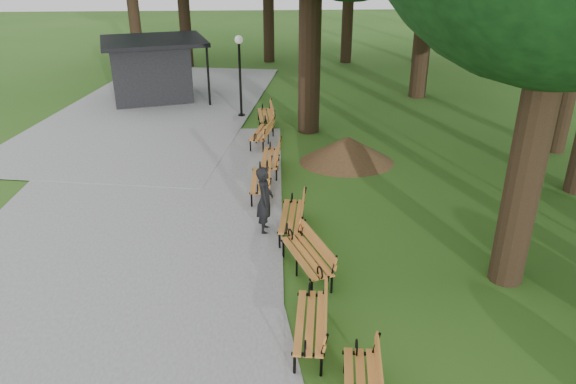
{
  "coord_description": "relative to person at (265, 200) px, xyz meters",
  "views": [
    {
      "loc": [
        -0.55,
        -8.85,
        6.54
      ],
      "look_at": [
        0.09,
        2.83,
        1.1
      ],
      "focal_mm": 33.78,
      "sensor_mm": 36.0,
      "label": 1
    }
  ],
  "objects": [
    {
      "name": "ground",
      "position": [
        0.47,
        -2.91,
        -0.85
      ],
      "size": [
        100.0,
        100.0,
        0.0
      ],
      "primitive_type": "plane",
      "color": "#2A5819",
      "rests_on": "ground"
    },
    {
      "name": "path",
      "position": [
        -3.53,
        0.09,
        -0.82
      ],
      "size": [
        12.0,
        38.0,
        0.06
      ],
      "primitive_type": "cube",
      "color": "gray",
      "rests_on": "ground"
    },
    {
      "name": "person",
      "position": [
        0.0,
        0.0,
        0.0
      ],
      "size": [
        0.44,
        0.64,
        1.71
      ],
      "primitive_type": "imported",
      "rotation": [
        0.0,
        0.0,
        1.52
      ],
      "color": "black",
      "rests_on": "ground"
    },
    {
      "name": "kiosk",
      "position": [
        -4.87,
        12.57,
        0.5
      ],
      "size": [
        5.13,
        4.73,
        2.71
      ],
      "primitive_type": null,
      "rotation": [
        0.0,
        0.0,
        0.26
      ],
      "color": "black",
      "rests_on": "ground"
    },
    {
      "name": "lamp_post",
      "position": [
        -0.81,
        9.69,
        1.47
      ],
      "size": [
        0.32,
        0.32,
        3.24
      ],
      "color": "black",
      "rests_on": "ground"
    },
    {
      "name": "dirt_mound",
      "position": [
        2.71,
        4.48,
        -0.41
      ],
      "size": [
        2.56,
        2.56,
        0.88
      ],
      "primitive_type": "cone",
      "color": "#47301C",
      "rests_on": "ground"
    },
    {
      "name": "bench_2",
      "position": [
        0.73,
        -4.12,
        -0.41
      ],
      "size": [
        0.89,
        1.97,
        0.88
      ],
      "primitive_type": null,
      "rotation": [
        0.0,
        0.0,
        -1.7
      ],
      "color": "orange",
      "rests_on": "ground"
    },
    {
      "name": "bench_3",
      "position": [
        0.85,
        -1.94,
        -0.41
      ],
      "size": [
        1.18,
        2.0,
        0.88
      ],
      "primitive_type": null,
      "rotation": [
        0.0,
        0.0,
        -1.26
      ],
      "color": "orange",
      "rests_on": "ground"
    },
    {
      "name": "bench_4",
      "position": [
        0.64,
        -0.09,
        -0.41
      ],
      "size": [
        0.89,
        1.97,
        0.88
      ],
      "primitive_type": null,
      "rotation": [
        0.0,
        0.0,
        -1.7
      ],
      "color": "orange",
      "rests_on": "ground"
    },
    {
      "name": "bench_5",
      "position": [
        -0.09,
        2.14,
        -0.41
      ],
      "size": [
        0.73,
        1.93,
        0.88
      ],
      "primitive_type": null,
      "rotation": [
        0.0,
        0.0,
        -1.62
      ],
      "color": "orange",
      "rests_on": "ground"
    },
    {
      "name": "bench_6",
      "position": [
        0.23,
        3.84,
        -0.41
      ],
      "size": [
        0.79,
        1.94,
        0.88
      ],
      "primitive_type": null,
      "rotation": [
        0.0,
        0.0,
        -1.65
      ],
      "color": "orange",
      "rests_on": "ground"
    },
    {
      "name": "bench_7",
      "position": [
        -0.0,
        6.29,
        -0.41
      ],
      "size": [
        1.07,
        2.0,
        0.88
      ],
      "primitive_type": null,
      "rotation": [
        0.0,
        0.0,
        -1.81
      ],
      "color": "orange",
      "rests_on": "ground"
    },
    {
      "name": "bench_8",
      "position": [
        0.14,
        8.37,
        -0.41
      ],
      "size": [
        0.73,
        1.93,
        0.88
      ],
      "primitive_type": null,
      "rotation": [
        0.0,
        0.0,
        -1.52
      ],
      "color": "orange",
      "rests_on": "ground"
    }
  ]
}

